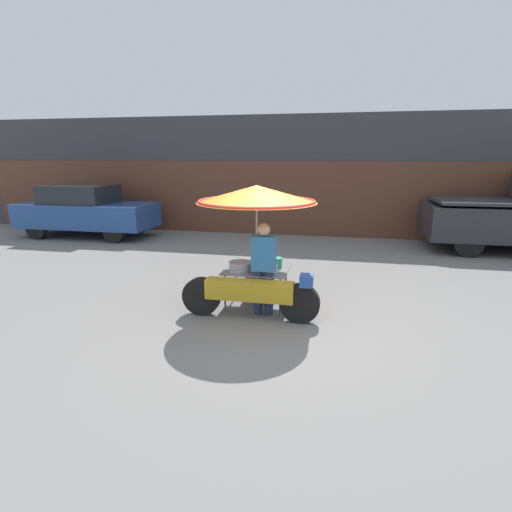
{
  "coord_description": "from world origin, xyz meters",
  "views": [
    {
      "loc": [
        0.74,
        -5.67,
        2.54
      ],
      "look_at": [
        -0.58,
        0.72,
        0.91
      ],
      "focal_mm": 28.0,
      "sensor_mm": 36.0,
      "label": 1
    }
  ],
  "objects": [
    {
      "name": "shopfront_building",
      "position": [
        0.0,
        8.4,
        1.91
      ],
      "size": [
        28.0,
        2.06,
        3.85
      ],
      "color": "#38383D",
      "rests_on": "ground"
    },
    {
      "name": "parked_car",
      "position": [
        -7.26,
        5.8,
        0.85
      ],
      "size": [
        4.33,
        1.74,
        1.66
      ],
      "color": "black",
      "rests_on": "ground"
    },
    {
      "name": "vendor_person",
      "position": [
        -0.4,
        0.43,
        0.85
      ],
      "size": [
        0.38,
        0.22,
        1.52
      ],
      "color": "navy",
      "rests_on": "ground"
    },
    {
      "name": "ground_plane",
      "position": [
        0.0,
        0.0,
        0.0
      ],
      "size": [
        36.0,
        36.0,
        0.0
      ],
      "primitive_type": "plane",
      "color": "slate"
    },
    {
      "name": "potted_plant",
      "position": [
        -10.7,
        6.8,
        0.46
      ],
      "size": [
        0.57,
        0.57,
        0.8
      ],
      "color": "brown",
      "rests_on": "ground"
    },
    {
      "name": "vendor_motorcycle_cart",
      "position": [
        -0.58,
        0.7,
        1.61
      ],
      "size": [
        2.24,
        1.99,
        2.09
      ],
      "color": "black",
      "rests_on": "ground"
    }
  ]
}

